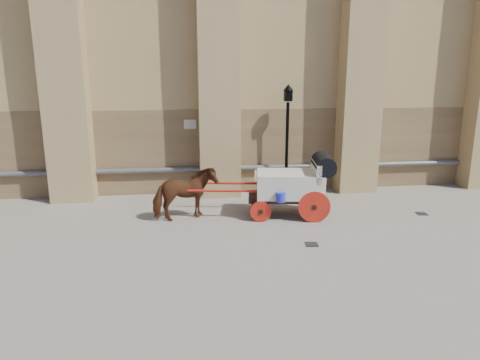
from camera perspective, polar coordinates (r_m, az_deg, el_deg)
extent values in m
plane|color=gray|center=(12.08, 3.51, -6.36)|extent=(90.00, 90.00, 0.00)
cube|color=olive|center=(16.07, 7.86, 4.09)|extent=(44.00, 0.35, 3.00)
cylinder|color=#59595B|center=(15.92, 8.04, 1.80)|extent=(42.00, 0.18, 0.18)
cube|color=beige|center=(15.20, -6.68, 7.39)|extent=(0.42, 0.04, 0.32)
imported|color=#572A10|center=(12.62, -7.36, -1.86)|extent=(2.01, 1.37, 1.55)
cube|color=black|center=(13.03, 6.14, -2.30)|extent=(2.40, 1.38, 0.12)
cube|color=beige|center=(12.93, 6.65, -0.55)|extent=(2.14, 1.58, 0.72)
cube|color=beige|center=(12.92, 10.11, 1.20)|extent=(0.36, 1.30, 0.57)
cube|color=beige|center=(12.82, 2.77, 0.60)|extent=(0.54, 1.18, 0.10)
cylinder|color=black|center=(12.91, 11.06, 2.09)|extent=(0.77, 1.36, 0.58)
cylinder|color=red|center=(12.53, 9.88, -3.57)|extent=(0.93, 0.21, 0.93)
cylinder|color=red|center=(13.75, 9.16, -2.00)|extent=(0.93, 0.21, 0.93)
cylinder|color=red|center=(12.45, 2.77, -4.23)|extent=(0.62, 0.16, 0.62)
cylinder|color=red|center=(13.68, 2.69, -2.59)|extent=(0.62, 0.16, 0.62)
cylinder|color=red|center=(12.48, -1.48, -1.46)|extent=(2.45, 0.46, 0.07)
cylinder|color=red|center=(13.38, -1.25, -0.43)|extent=(2.45, 0.46, 0.07)
cylinder|color=#262FCC|center=(12.26, 5.45, -2.29)|extent=(0.27, 0.27, 0.27)
cylinder|color=black|center=(15.16, 6.25, 4.08)|extent=(0.11, 0.11, 3.27)
cone|color=black|center=(15.47, 6.11, -1.30)|extent=(0.33, 0.33, 0.33)
cube|color=black|center=(14.97, 6.44, 11.13)|extent=(0.25, 0.25, 0.38)
cone|color=black|center=(14.96, 6.47, 12.17)|extent=(0.36, 0.36, 0.22)
cube|color=black|center=(11.04, 9.53, -8.46)|extent=(0.35, 0.35, 0.01)
cube|color=black|center=(14.36, 23.07, -4.16)|extent=(0.37, 0.37, 0.01)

